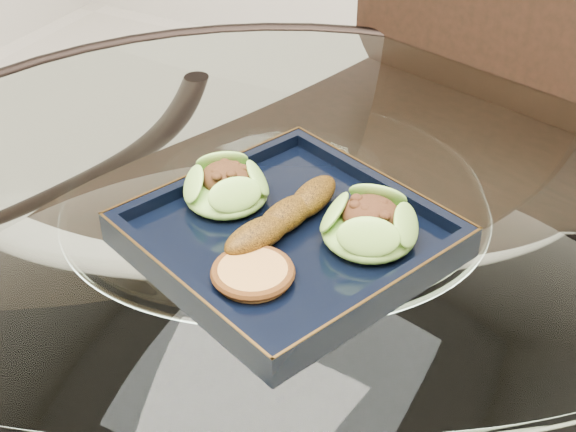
% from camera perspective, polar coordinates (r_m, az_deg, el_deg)
% --- Properties ---
extents(dining_table, '(1.13, 1.13, 0.77)m').
position_cam_1_polar(dining_table, '(0.94, -0.79, -9.23)').
color(dining_table, white).
rests_on(dining_table, ground).
extents(dining_chair, '(0.52, 0.52, 0.97)m').
position_cam_1_polar(dining_chair, '(1.25, 8.39, 0.25)').
color(dining_chair, black).
rests_on(dining_chair, ground).
extents(navy_plate, '(0.35, 0.35, 0.02)m').
position_cam_1_polar(navy_plate, '(0.81, 0.00, -1.73)').
color(navy_plate, black).
rests_on(navy_plate, dining_table).
extents(lettuce_wrap_left, '(0.11, 0.11, 0.03)m').
position_cam_1_polar(lettuce_wrap_left, '(0.84, -4.43, 1.91)').
color(lettuce_wrap_left, '#61A22F').
rests_on(lettuce_wrap_left, navy_plate).
extents(lettuce_wrap_right, '(0.11, 0.11, 0.03)m').
position_cam_1_polar(lettuce_wrap_right, '(0.78, 5.79, -0.82)').
color(lettuce_wrap_right, '#6AAC32').
rests_on(lettuce_wrap_right, navy_plate).
extents(roasted_plantain, '(0.06, 0.16, 0.03)m').
position_cam_1_polar(roasted_plantain, '(0.80, -0.15, 0.04)').
color(roasted_plantain, '#663D0A').
rests_on(roasted_plantain, navy_plate).
extents(crumb_patty, '(0.08, 0.08, 0.01)m').
position_cam_1_polar(crumb_patty, '(0.74, -2.51, -4.13)').
color(crumb_patty, '#C98043').
rests_on(crumb_patty, navy_plate).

